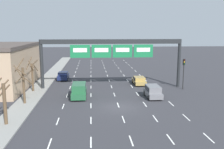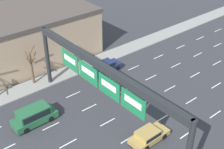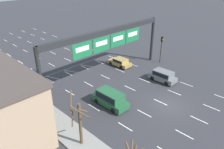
{
  "view_description": "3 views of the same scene",
  "coord_description": "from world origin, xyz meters",
  "px_view_note": "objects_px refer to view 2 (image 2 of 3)",
  "views": [
    {
      "loc": [
        -3.17,
        -28.02,
        8.93
      ],
      "look_at": [
        -0.28,
        6.61,
        2.78
      ],
      "focal_mm": 40.0,
      "sensor_mm": 36.0,
      "label": 1
    },
    {
      "loc": [
        20.0,
        -5.03,
        21.87
      ],
      "look_at": [
        -2.92,
        14.05,
        3.41
      ],
      "focal_mm": 50.0,
      "sensor_mm": 36.0,
      "label": 2
    },
    {
      "loc": [
        -20.49,
        -10.87,
        14.98
      ],
      "look_at": [
        -2.31,
        7.21,
        2.5
      ],
      "focal_mm": 35.0,
      "sensor_mm": 36.0,
      "label": 3
    }
  ],
  "objects_px": {
    "car_navy": "(106,66)",
    "tree_bare_closest": "(32,65)",
    "sign_gantry": "(101,76)",
    "car_gold": "(149,135)",
    "suv_green": "(34,115)"
  },
  "relations": [
    {
      "from": "car_navy",
      "to": "tree_bare_closest",
      "type": "xyz_separation_m",
      "value": [
        -3.4,
        -9.0,
        1.91
      ]
    },
    {
      "from": "sign_gantry",
      "to": "car_navy",
      "type": "distance_m",
      "value": 12.39
    },
    {
      "from": "car_gold",
      "to": "tree_bare_closest",
      "type": "distance_m",
      "value": 17.04
    },
    {
      "from": "suv_green",
      "to": "car_gold",
      "type": "height_order",
      "value": "suv_green"
    },
    {
      "from": "sign_gantry",
      "to": "tree_bare_closest",
      "type": "distance_m",
      "value": 12.38
    },
    {
      "from": "suv_green",
      "to": "tree_bare_closest",
      "type": "distance_m",
      "value": 7.93
    },
    {
      "from": "car_navy",
      "to": "tree_bare_closest",
      "type": "bearing_deg",
      "value": -110.7
    },
    {
      "from": "car_navy",
      "to": "sign_gantry",
      "type": "bearing_deg",
      "value": -41.35
    },
    {
      "from": "car_gold",
      "to": "sign_gantry",
      "type": "bearing_deg",
      "value": -155.68
    },
    {
      "from": "sign_gantry",
      "to": "car_navy",
      "type": "bearing_deg",
      "value": 138.65
    },
    {
      "from": "car_navy",
      "to": "tree_bare_closest",
      "type": "relative_size",
      "value": 0.82
    },
    {
      "from": "suv_green",
      "to": "car_navy",
      "type": "height_order",
      "value": "suv_green"
    },
    {
      "from": "car_gold",
      "to": "tree_bare_closest",
      "type": "xyz_separation_m",
      "value": [
        -16.5,
        -3.78,
        1.97
      ]
    },
    {
      "from": "suv_green",
      "to": "tree_bare_closest",
      "type": "xyz_separation_m",
      "value": [
        -6.88,
        3.58,
        1.63
      ]
    },
    {
      "from": "sign_gantry",
      "to": "suv_green",
      "type": "height_order",
      "value": "sign_gantry"
    }
  ]
}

